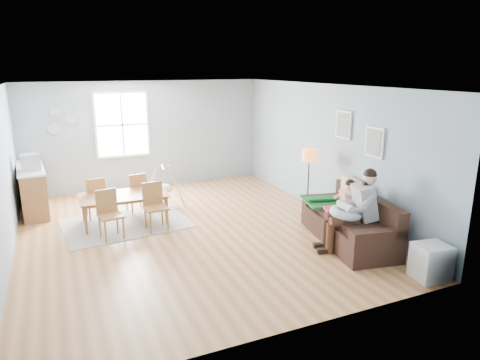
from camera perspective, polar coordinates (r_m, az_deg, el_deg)
name	(u,v)px	position (r m, az deg, el deg)	size (l,w,h in m)	color
room	(185,103)	(7.67, -7.31, 10.18)	(8.40, 9.40, 3.90)	#9C6737
window	(122,125)	(10.99, -15.45, 7.12)	(1.32, 0.08, 1.62)	white
pictures	(358,133)	(8.20, 15.49, 6.05)	(0.05, 1.34, 0.74)	white
wall_plates	(60,120)	(10.86, -22.90, 7.36)	(0.67, 0.02, 0.66)	#8999A4
sofa	(351,225)	(7.89, 14.64, -5.86)	(1.28, 2.26, 0.86)	black
green_throw	(331,201)	(8.37, 11.98, -2.72)	(0.97, 0.84, 0.04)	#14571F
beige_pillow	(350,190)	(8.31, 14.41, -1.36)	(0.14, 0.50, 0.50)	#C6B197
father	(355,207)	(7.43, 15.04, -3.53)	(1.07, 0.66, 1.41)	#969799
nursing_pillow	(345,213)	(7.38, 13.88, -4.29)	(0.54, 0.54, 0.15)	#AAC6D5
infant	(345,206)	(7.38, 13.77, -3.45)	(0.15, 0.40, 0.15)	silver
toddler	(344,199)	(7.88, 13.66, -2.49)	(0.60, 0.38, 0.89)	white
floor_lamp	(309,161)	(8.78, 9.20, 2.52)	(0.29, 0.29, 1.43)	black
storage_cube	(430,262)	(6.95, 24.05, -9.95)	(0.53, 0.48, 0.53)	silver
rug	(126,223)	(8.89, -14.99, -5.55)	(2.36, 1.79, 0.01)	#A5A096
dining_table	(125,209)	(8.80, -15.12, -3.79)	(1.68, 0.94, 0.59)	brown
chair_sw	(109,211)	(8.10, -17.08, -3.99)	(0.47, 0.47, 0.89)	olive
chair_se	(155,203)	(8.31, -11.32, -3.04)	(0.44, 0.44, 0.91)	olive
chair_nw	(96,196)	(9.20, -18.70, -1.98)	(0.44, 0.44, 0.87)	olive
chair_ne	(137,190)	(9.39, -13.60, -1.32)	(0.45, 0.45, 0.86)	olive
counter	(33,189)	(10.16, -25.91, -1.09)	(0.64, 1.79, 0.99)	brown
monitor	(30,162)	(9.69, -26.17, 2.16)	(0.39, 0.37, 0.34)	#AFAFB4
baby_swing	(164,188)	(9.75, -10.11, -1.06)	(0.99, 1.00, 0.88)	#AFAFB4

